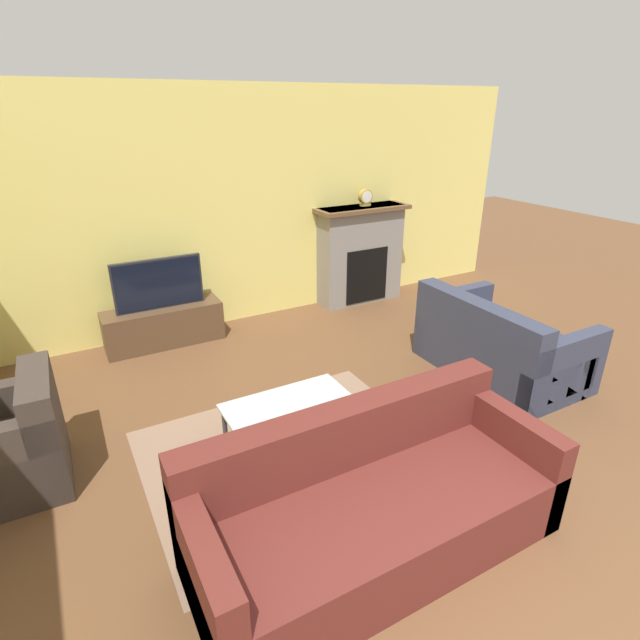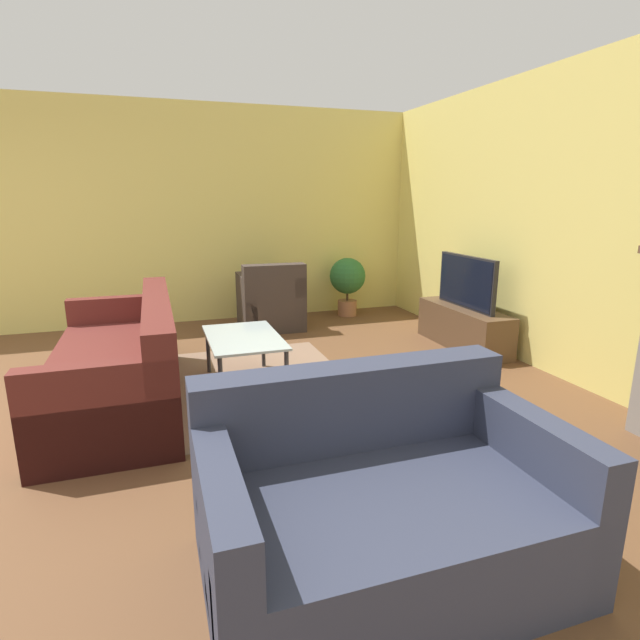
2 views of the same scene
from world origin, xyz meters
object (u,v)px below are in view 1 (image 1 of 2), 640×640
(armchair_by_window, at_px, (10,449))
(coffee_table, at_px, (292,412))
(mantel_clock, at_px, (365,197))
(couch_sectional, at_px, (373,506))
(couch_loveseat, at_px, (498,347))
(tv, at_px, (158,284))

(armchair_by_window, height_order, coffee_table, armchair_by_window)
(mantel_clock, bearing_deg, couch_sectional, -122.63)
(couch_loveseat, bearing_deg, coffee_table, 94.29)
(couch_loveseat, relative_size, armchair_by_window, 1.84)
(coffee_table, distance_m, mantel_clock, 3.57)
(tv, distance_m, coffee_table, 2.49)
(couch_loveseat, height_order, armchair_by_window, same)
(couch_sectional, distance_m, mantel_clock, 4.31)
(mantel_clock, bearing_deg, couch_loveseat, -89.21)
(armchair_by_window, bearing_deg, couch_loveseat, 84.71)
(couch_loveseat, bearing_deg, mantel_clock, 0.79)
(couch_loveseat, distance_m, mantel_clock, 2.60)
(couch_sectional, bearing_deg, armchair_by_window, 139.21)
(couch_loveseat, relative_size, coffee_table, 1.59)
(tv, relative_size, couch_loveseat, 0.62)
(couch_sectional, bearing_deg, mantel_clock, 57.37)
(armchair_by_window, bearing_deg, mantel_clock, 115.75)
(tv, height_order, armchair_by_window, tv)
(couch_sectional, distance_m, couch_loveseat, 2.55)
(couch_sectional, height_order, armchair_by_window, same)
(couch_loveseat, distance_m, armchair_by_window, 4.19)
(tv, height_order, mantel_clock, mantel_clock)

